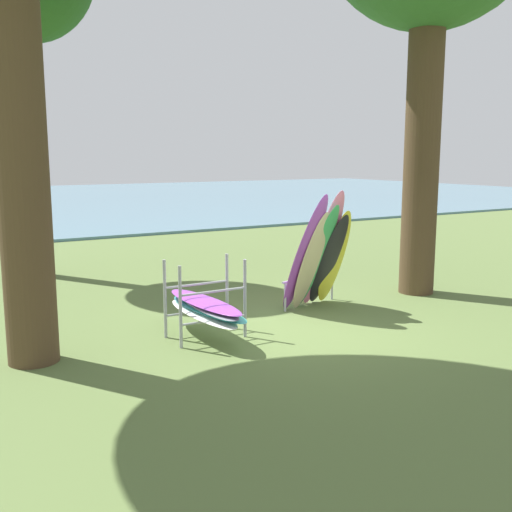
% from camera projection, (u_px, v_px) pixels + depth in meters
% --- Properties ---
extents(ground_plane, '(80.00, 80.00, 0.00)m').
position_uv_depth(ground_plane, '(301.00, 327.00, 10.11)').
color(ground_plane, '#566B38').
extents(lake_water, '(80.00, 36.00, 0.10)m').
position_uv_depth(lake_water, '(10.00, 202.00, 35.79)').
color(lake_water, slate).
rests_on(lake_water, ground).
extents(leaning_board_pile, '(1.57, 1.23, 2.24)m').
position_uv_depth(leaning_board_pile, '(320.00, 257.00, 11.14)').
color(leaning_board_pile, purple).
rests_on(leaning_board_pile, ground).
extents(board_storage_rack, '(1.15, 2.13, 1.25)m').
position_uv_depth(board_storage_rack, '(205.00, 307.00, 9.47)').
color(board_storage_rack, '#9EA0A5').
rests_on(board_storage_rack, ground).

